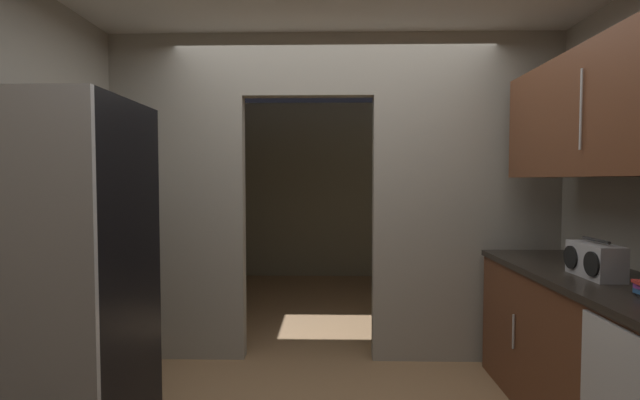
{
  "coord_description": "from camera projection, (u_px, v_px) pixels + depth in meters",
  "views": [
    {
      "loc": [
        -0.03,
        -2.34,
        1.45
      ],
      "look_at": [
        -0.09,
        0.46,
        1.32
      ],
      "focal_mm": 25.12,
      "sensor_mm": 36.0,
      "label": 1
    }
  ],
  "objects": [
    {
      "name": "kitchen_partition",
      "position": [
        342.0,
        189.0,
        3.58
      ],
      "size": [
        3.56,
        0.12,
        2.6
      ],
      "color": "#9E998C",
      "rests_on": "ground"
    },
    {
      "name": "adjoining_room_shell",
      "position": [
        333.0,
        192.0,
        5.73
      ],
      "size": [
        3.56,
        3.21,
        2.6
      ],
      "color": "gray",
      "rests_on": "ground"
    },
    {
      "name": "refrigerator",
      "position": [
        62.0,
        285.0,
        2.23
      ],
      "size": [
        0.71,
        0.74,
        1.84
      ],
      "color": "black",
      "rests_on": "ground"
    },
    {
      "name": "lower_cabinet_run",
      "position": [
        609.0,
        366.0,
        2.38
      ],
      "size": [
        0.65,
        2.13,
        0.91
      ],
      "color": "brown",
      "rests_on": "ground"
    },
    {
      "name": "upper_cabinet_counterside",
      "position": [
        616.0,
        109.0,
        2.32
      ],
      "size": [
        0.36,
        1.92,
        0.7
      ],
      "color": "brown"
    },
    {
      "name": "boombox",
      "position": [
        595.0,
        260.0,
        2.45
      ],
      "size": [
        0.16,
        0.34,
        0.22
      ],
      "color": "#B2B2B7",
      "rests_on": "lower_cabinet_run"
    }
  ]
}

